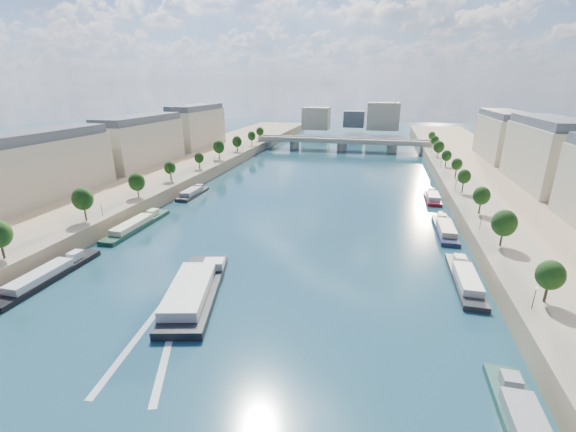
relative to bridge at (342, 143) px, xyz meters
The scene contains 16 objects.
ground 134.82m from the bridge, 90.00° to the right, with size 700.00×700.00×0.00m, color #0D333C.
quay_left 152.78m from the bridge, 118.12° to the right, with size 44.00×520.00×5.00m, color #9E8460.
quay_right 152.78m from the bridge, 61.88° to the right, with size 44.00×520.00×5.00m, color #9E8460.
pave_left 146.28m from the bridge, 112.93° to the right, with size 14.00×520.00×0.10m, color gray.
pave_right 146.28m from the bridge, 67.07° to the right, with size 14.00×520.00×0.10m, color gray.
trees_left 143.77m from the bridge, 112.51° to the right, with size 4.80×268.80×8.26m.
trees_right 136.42m from the bridge, 66.20° to the right, with size 4.80×268.80×8.26m.
lamps_left 153.97m from the bridge, 109.94° to the right, with size 0.36×200.36×4.28m.
lamps_right 139.97m from the bridge, 67.97° to the right, with size 0.36×200.36×4.28m.
buildings_left 149.72m from the bridge, 124.71° to the right, with size 16.00×226.00×23.20m.
skyline 85.40m from the bridge, 87.84° to the left, with size 79.00×42.00×22.00m.
bridge is the anchor object (origin of this frame).
tour_barge 191.77m from the bridge, 93.04° to the right, with size 16.34×32.51×4.24m.
wake 208.28m from the bridge, 92.80° to the right, with size 13.89×25.95×0.04m.
moored_barges_left 197.21m from the bridge, 103.34° to the right, with size 5.00×160.07×3.60m.
moored_barges_right 182.77m from the bridge, 75.58° to the right, with size 5.00×160.01×3.60m.
Camera 1 is at (25.18, -20.56, 41.75)m, focal length 24.00 mm.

